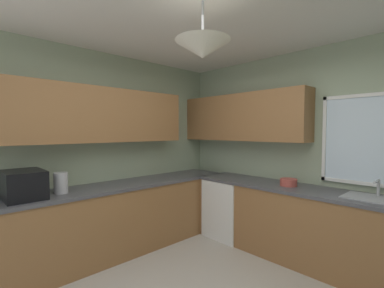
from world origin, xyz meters
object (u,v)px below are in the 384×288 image
(kettle, at_px, (61,183))
(sink_assembly, at_px, (375,198))
(bowl, at_px, (288,182))
(microwave, at_px, (24,185))
(dishwasher, at_px, (229,208))

(kettle, distance_m, sink_assembly, 3.34)
(bowl, bearing_deg, sink_assembly, 0.44)
(microwave, relative_size, kettle, 2.05)
(microwave, relative_size, sink_assembly, 0.88)
(dishwasher, relative_size, kettle, 3.65)
(kettle, height_order, sink_assembly, kettle)
(bowl, bearing_deg, microwave, -121.47)
(dishwasher, relative_size, microwave, 1.78)
(dishwasher, bearing_deg, bowl, 1.87)
(microwave, bearing_deg, kettle, 86.77)
(bowl, bearing_deg, dishwasher, -178.13)
(dishwasher, height_order, sink_assembly, sink_assembly)
(dishwasher, xyz_separation_m, microwave, (-0.66, -2.55, 0.62))
(dishwasher, distance_m, bowl, 1.06)
(kettle, bearing_deg, microwave, -93.23)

